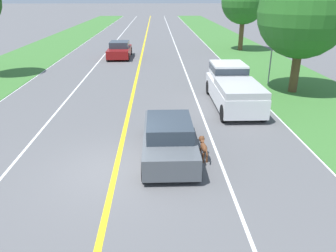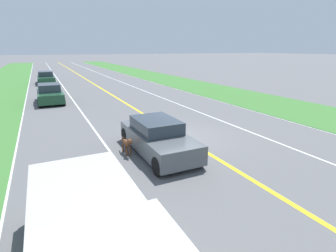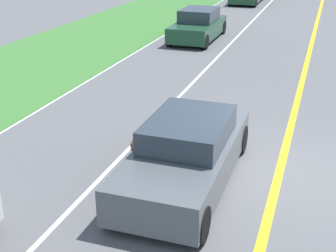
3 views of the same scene
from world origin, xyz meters
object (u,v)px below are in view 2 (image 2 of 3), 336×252
car_trailing_near (50,94)px  dog (127,143)px  ego_car (158,137)px  car_trailing_mid (46,78)px

car_trailing_near → dog: bearing=99.8°
ego_car → car_trailing_mid: (3.27, -26.03, 0.02)m
ego_car → dog: 1.23m
dog → car_trailing_near: (2.21, -12.79, 0.19)m
dog → car_trailing_near: bearing=-85.2°
ego_car → car_trailing_mid: size_ratio=0.93×
car_trailing_mid → ego_car: bearing=97.1°
dog → car_trailing_near: size_ratio=0.25×
ego_car → car_trailing_near: (3.37, -13.14, 0.01)m
ego_car → car_trailing_mid: bearing=-82.9°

